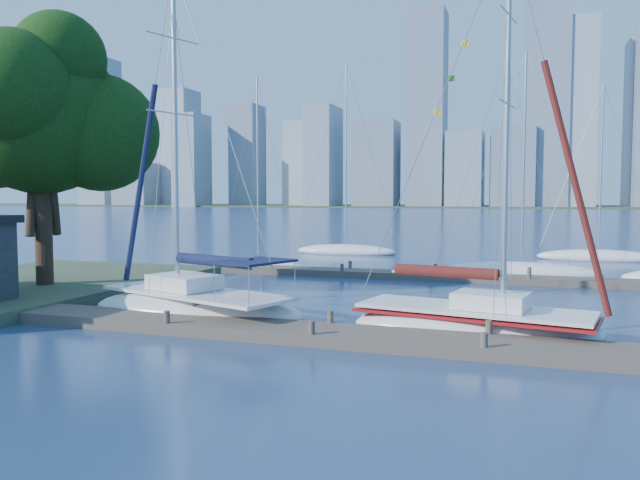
% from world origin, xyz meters
% --- Properties ---
extents(ground, '(700.00, 700.00, 0.00)m').
position_xyz_m(ground, '(0.00, 0.00, 0.00)').
color(ground, navy).
rests_on(ground, ground).
extents(near_dock, '(26.00, 2.00, 0.40)m').
position_xyz_m(near_dock, '(0.00, 0.00, 0.20)').
color(near_dock, brown).
rests_on(near_dock, ground).
extents(far_dock, '(30.00, 1.80, 0.36)m').
position_xyz_m(far_dock, '(2.00, 16.00, 0.18)').
color(far_dock, brown).
rests_on(far_dock, ground).
extents(far_shore, '(800.00, 100.00, 1.50)m').
position_xyz_m(far_shore, '(0.00, 320.00, 0.00)').
color(far_shore, '#38472D').
rests_on(far_shore, ground).
extents(tree, '(9.69, 8.82, 12.57)m').
position_xyz_m(tree, '(-15.01, 4.58, 8.39)').
color(tree, '#332416').
rests_on(tree, ground).
extents(sailboat_navy, '(9.04, 5.46, 13.64)m').
position_xyz_m(sailboat_navy, '(-5.63, 1.96, 1.05)').
color(sailboat_navy, white).
rests_on(sailboat_navy, ground).
extents(sailboat_maroon, '(8.27, 3.94, 13.20)m').
position_xyz_m(sailboat_maroon, '(4.44, 2.24, 1.07)').
color(sailboat_maroon, white).
rests_on(sailboat_maroon, ground).
extents(bg_boat_0, '(6.16, 2.97, 12.37)m').
position_xyz_m(bg_boat_0, '(-10.42, 17.88, 0.25)').
color(bg_boat_0, white).
rests_on(bg_boat_0, ground).
extents(bg_boat_2, '(7.63, 3.23, 12.34)m').
position_xyz_m(bg_boat_2, '(4.45, 18.52, 0.23)').
color(bg_boat_2, white).
rests_on(bg_boat_2, ground).
extents(bg_boat_3, '(9.01, 5.91, 12.97)m').
position_xyz_m(bg_boat_3, '(5.56, 18.99, 0.28)').
color(bg_boat_3, white).
rests_on(bg_boat_3, ground).
extents(bg_boat_6, '(8.53, 4.43, 15.44)m').
position_xyz_m(bg_boat_6, '(-8.11, 29.59, 0.29)').
color(bg_boat_6, white).
rests_on(bg_boat_6, ground).
extents(bg_boat_7, '(8.77, 4.77, 12.82)m').
position_xyz_m(bg_boat_7, '(10.60, 30.60, 0.26)').
color(bg_boat_7, white).
rests_on(bg_boat_7, ground).
extents(skyline, '(503.63, 51.31, 103.49)m').
position_xyz_m(skyline, '(20.57, 290.51, 34.53)').
color(skyline, gray).
rests_on(skyline, ground).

